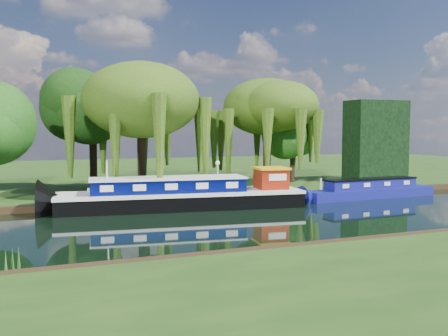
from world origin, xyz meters
name	(u,v)px	position (x,y,z in m)	size (l,w,h in m)	color
ground	(270,219)	(0.00, 0.00, 0.00)	(120.00, 120.00, 0.00)	black
far_bank	(147,172)	(0.00, 34.00, 0.23)	(120.00, 52.00, 0.45)	#193A10
dutch_barge	(184,195)	(-3.70, 6.18, 0.90)	(17.55, 6.01, 3.63)	black
narrowboat	(371,190)	(12.00, 5.68, 0.61)	(11.90, 2.54, 1.72)	navy
white_cruiser	(379,195)	(13.68, 6.75, 0.00)	(2.06, 2.39, 1.26)	silver
willow_left	(141,103)	(-5.37, 12.28, 7.66)	(8.29, 8.29, 9.93)	black
willow_right	(267,114)	(6.48, 13.54, 6.98)	(7.34, 7.34, 8.95)	black
tree_far_mid	(92,113)	(-8.52, 17.58, 6.97)	(5.78, 5.78, 9.46)	black
tree_far_right	(293,134)	(10.06, 15.15, 5.07)	(4.09, 4.09, 6.70)	black
conifer_hedge	(376,140)	(19.00, 14.00, 4.45)	(6.00, 3.00, 8.00)	black
lamppost	(218,168)	(0.50, 10.50, 2.42)	(0.36, 0.36, 2.56)	silver
mooring_posts	(215,189)	(-0.50, 8.40, 0.95)	(19.16, 0.16, 1.00)	silver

